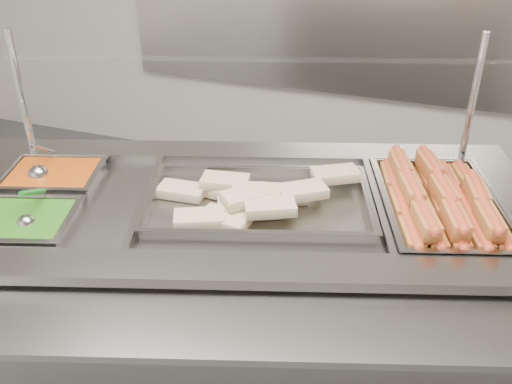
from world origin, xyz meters
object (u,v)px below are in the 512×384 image
(sneeze_guard, at_px, (242,63))
(ladle, at_px, (39,173))
(pan_hotdogs, at_px, (439,213))
(serving_spoon, at_px, (28,218))
(steam_counter, at_px, (242,308))
(pan_wraps, at_px, (259,206))

(sneeze_guard, bearing_deg, ladle, -154.93)
(sneeze_guard, height_order, ladle, sneeze_guard)
(pan_hotdogs, height_order, serving_spoon, serving_spoon)
(steam_counter, distance_m, pan_hotdogs, 0.77)
(pan_hotdogs, bearing_deg, steam_counter, -162.25)
(sneeze_guard, distance_m, serving_spoon, 0.83)
(serving_spoon, bearing_deg, pan_hotdogs, 24.64)
(pan_hotdogs, xyz_separation_m, pan_wraps, (-0.56, -0.18, 0.02))
(ladle, bearing_deg, pan_hotdogs, 12.06)
(pan_hotdogs, relative_size, pan_wraps, 0.82)
(sneeze_guard, distance_m, ladle, 0.81)
(pan_wraps, height_order, ladle, ladle)
(pan_wraps, bearing_deg, pan_hotdogs, 17.75)
(steam_counter, xyz_separation_m, ladle, (-0.72, -0.09, 0.47))
(pan_hotdogs, xyz_separation_m, serving_spoon, (-1.18, -0.54, 0.05))
(sneeze_guard, relative_size, pan_hotdogs, 2.65)
(sneeze_guard, bearing_deg, steam_counter, -72.25)
(pan_hotdogs, bearing_deg, pan_wraps, -162.25)
(steam_counter, distance_m, pan_wraps, 0.44)
(sneeze_guard, bearing_deg, pan_wraps, -56.90)
(pan_wraps, bearing_deg, serving_spoon, -149.73)
(sneeze_guard, xyz_separation_m, pan_hotdogs, (0.69, -0.02, -0.42))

